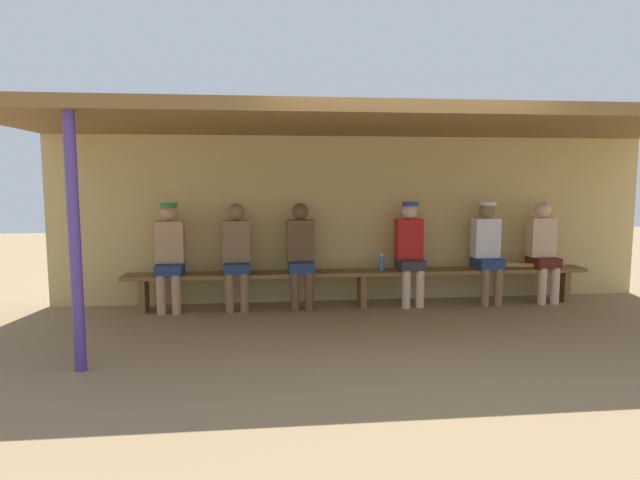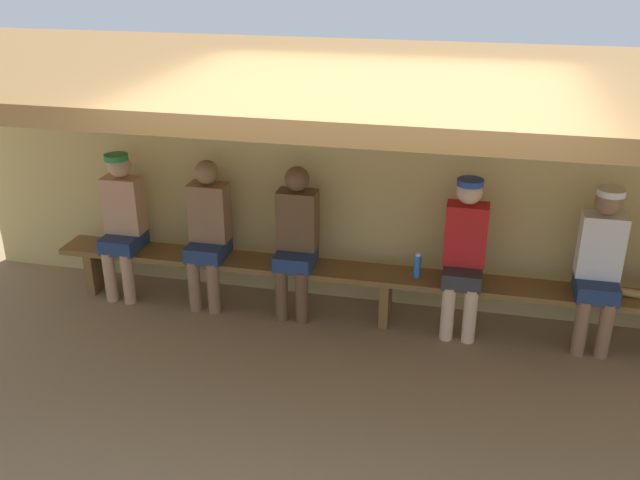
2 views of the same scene
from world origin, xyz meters
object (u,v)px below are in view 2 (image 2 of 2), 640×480
(bench, at_px, (386,281))
(player_shirtless_tan, at_px, (296,236))
(player_in_red, at_px, (464,249))
(player_in_blue, at_px, (208,228))
(player_with_sunglasses, at_px, (600,262))
(water_bottle_blue, at_px, (417,266))
(player_near_post, at_px, (122,219))

(bench, height_order, player_shirtless_tan, player_shirtless_tan)
(player_in_red, height_order, player_in_blue, player_in_red)
(bench, relative_size, player_shirtless_tan, 4.49)
(player_with_sunglasses, bearing_deg, water_bottle_blue, -179.72)
(player_shirtless_tan, xyz_separation_m, water_bottle_blue, (1.05, -0.01, -0.17))
(player_in_red, xyz_separation_m, water_bottle_blue, (-0.37, -0.01, -0.18))
(player_shirtless_tan, xyz_separation_m, player_in_red, (1.42, 0.00, 0.02))
(player_shirtless_tan, relative_size, water_bottle_blue, 6.16)
(bench, xyz_separation_m, player_in_red, (0.63, 0.00, 0.36))
(bench, relative_size, water_bottle_blue, 27.70)
(bench, xyz_separation_m, water_bottle_blue, (0.26, -0.00, 0.18))
(player_with_sunglasses, height_order, player_in_red, same)
(player_in_blue, height_order, player_near_post, player_near_post)
(player_in_red, bearing_deg, player_in_blue, -179.99)
(bench, distance_m, player_in_red, 0.72)
(player_shirtless_tan, relative_size, player_in_blue, 1.00)
(player_shirtless_tan, xyz_separation_m, player_in_blue, (-0.80, 0.00, 0.00))
(player_shirtless_tan, distance_m, player_near_post, 1.63)
(bench, height_order, player_in_blue, player_in_blue)
(player_shirtless_tan, height_order, player_near_post, player_near_post)
(player_with_sunglasses, xyz_separation_m, player_in_red, (-1.05, 0.00, 0.00))
(player_shirtless_tan, distance_m, player_in_red, 1.42)
(player_with_sunglasses, relative_size, player_near_post, 1.00)
(bench, relative_size, player_near_post, 4.46)
(player_in_red, distance_m, player_in_blue, 2.23)
(player_shirtless_tan, height_order, water_bottle_blue, player_shirtless_tan)
(player_in_red, height_order, player_near_post, same)
(bench, xyz_separation_m, player_shirtless_tan, (-0.79, 0.00, 0.34))
(player_near_post, bearing_deg, player_in_red, 0.00)
(player_shirtless_tan, distance_m, player_in_blue, 0.80)
(player_in_red, bearing_deg, player_shirtless_tan, -179.98)
(player_with_sunglasses, height_order, player_near_post, same)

